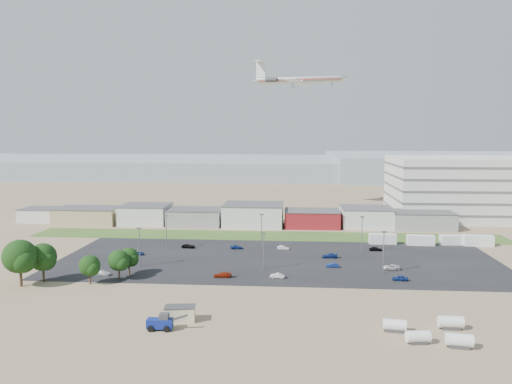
# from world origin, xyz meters

# --- Properties ---
(ground) EXTENTS (700.00, 700.00, 0.00)m
(ground) POSITION_xyz_m (0.00, 0.00, 0.00)
(ground) COLOR #7F6C51
(ground) RESTS_ON ground
(parking_lot) EXTENTS (120.00, 50.00, 0.01)m
(parking_lot) POSITION_xyz_m (5.00, 20.00, 0.01)
(parking_lot) COLOR black
(parking_lot) RESTS_ON ground
(grass_strip) EXTENTS (160.00, 16.00, 0.02)m
(grass_strip) POSITION_xyz_m (0.00, 52.00, 0.01)
(grass_strip) COLOR #33551F
(grass_strip) RESTS_ON ground
(hills_backdrop) EXTENTS (700.00, 200.00, 9.00)m
(hills_backdrop) POSITION_xyz_m (40.00, 315.00, 4.50)
(hills_backdrop) COLOR gray
(hills_backdrop) RESTS_ON ground
(building_row) EXTENTS (170.00, 20.00, 8.00)m
(building_row) POSITION_xyz_m (-17.00, 71.00, 4.00)
(building_row) COLOR silver
(building_row) RESTS_ON ground
(parking_garage) EXTENTS (80.00, 40.00, 25.00)m
(parking_garage) POSITION_xyz_m (90.00, 95.00, 12.50)
(parking_garage) COLOR silver
(parking_garage) RESTS_ON ground
(portable_shed) EXTENTS (5.99, 3.64, 2.85)m
(portable_shed) POSITION_xyz_m (-11.39, -27.14, 1.43)
(portable_shed) COLOR beige
(portable_shed) RESTS_ON ground
(telehandler) EXTENTS (7.32, 2.65, 3.02)m
(telehandler) POSITION_xyz_m (-13.99, -31.54, 1.51)
(telehandler) COLOR navy
(telehandler) RESTS_ON ground
(storage_tank_nw) EXTENTS (4.18, 2.47, 2.38)m
(storage_tank_nw) POSITION_xyz_m (27.15, -29.05, 1.19)
(storage_tank_nw) COLOR silver
(storage_tank_nw) RESTS_ON ground
(storage_tank_ne) EXTENTS (4.29, 2.19, 2.55)m
(storage_tank_ne) POSITION_xyz_m (37.27, -27.07, 1.28)
(storage_tank_ne) COLOR silver
(storage_tank_ne) RESTS_ON ground
(storage_tank_sw) EXTENTS (4.07, 2.38, 2.32)m
(storage_tank_sw) POSITION_xyz_m (30.00, -33.81, 1.16)
(storage_tank_sw) COLOR silver
(storage_tank_sw) RESTS_ON ground
(storage_tank_se) EXTENTS (4.45, 2.64, 2.52)m
(storage_tank_se) POSITION_xyz_m (36.26, -34.97, 1.26)
(storage_tank_se) COLOR silver
(storage_tank_se) RESTS_ON ground
(box_trailer_a) EXTENTS (8.44, 2.96, 3.13)m
(box_trailer_a) POSITION_xyz_m (37.23, 42.30, 1.56)
(box_trailer_a) COLOR silver
(box_trailer_a) RESTS_ON ground
(box_trailer_b) EXTENTS (8.40, 2.93, 3.12)m
(box_trailer_b) POSITION_xyz_m (48.68, 41.25, 1.56)
(box_trailer_b) COLOR silver
(box_trailer_b) RESTS_ON ground
(box_trailer_c) EXTENTS (8.18, 3.07, 3.01)m
(box_trailer_c) POSITION_xyz_m (58.98, 42.73, 1.50)
(box_trailer_c) COLOR silver
(box_trailer_c) RESTS_ON ground
(box_trailer_d) EXTENTS (8.89, 3.20, 3.28)m
(box_trailer_d) POSITION_xyz_m (66.28, 41.66, 1.64)
(box_trailer_d) COLOR silver
(box_trailer_d) RESTS_ON ground
(tree_far_left) EXTENTS (8.11, 8.11, 12.17)m
(tree_far_left) POSITION_xyz_m (-52.21, -9.12, 6.09)
(tree_far_left) COLOR black
(tree_far_left) RESTS_ON ground
(tree_left) EXTENTS (6.87, 6.87, 10.31)m
(tree_left) POSITION_xyz_m (-49.00, -5.09, 5.16)
(tree_left) COLOR black
(tree_left) RESTS_ON ground
(tree_mid) EXTENTS (5.13, 5.13, 7.69)m
(tree_mid) POSITION_xyz_m (-37.32, -6.19, 3.84)
(tree_mid) COLOR black
(tree_mid) RESTS_ON ground
(tree_right) EXTENTS (5.37, 5.37, 8.05)m
(tree_right) POSITION_xyz_m (-31.98, -1.87, 4.03)
(tree_right) COLOR black
(tree_right) RESTS_ON ground
(tree_near) EXTENTS (5.09, 5.09, 7.63)m
(tree_near) POSITION_xyz_m (-30.96, 2.22, 3.81)
(tree_near) COLOR black
(tree_near) RESTS_ON ground
(lightpole_front_l) EXTENTS (1.20, 0.50, 10.21)m
(lightpole_front_l) POSITION_xyz_m (-30.65, 9.80, 5.10)
(lightpole_front_l) COLOR slate
(lightpole_front_l) RESTS_ON ground
(lightpole_front_m) EXTENTS (1.11, 0.46, 9.47)m
(lightpole_front_m) POSITION_xyz_m (1.81, 9.50, 4.74)
(lightpole_front_m) COLOR slate
(lightpole_front_m) RESTS_ON ground
(lightpole_front_r) EXTENTS (1.24, 0.52, 10.54)m
(lightpole_front_r) POSITION_xyz_m (31.54, 8.25, 5.27)
(lightpole_front_r) COLOR slate
(lightpole_front_r) RESTS_ON ground
(lightpole_back_l) EXTENTS (1.20, 0.50, 10.19)m
(lightpole_back_l) POSITION_xyz_m (-28.80, 29.99, 5.09)
(lightpole_back_l) COLOR slate
(lightpole_back_l) RESTS_ON ground
(lightpole_back_m) EXTENTS (1.26, 0.53, 10.72)m
(lightpole_back_m) POSITION_xyz_m (-0.25, 31.71, 5.36)
(lightpole_back_m) COLOR slate
(lightpole_back_m) RESTS_ON ground
(lightpole_back_r) EXTENTS (1.26, 0.52, 10.67)m
(lightpole_back_r) POSITION_xyz_m (29.09, 29.85, 5.34)
(lightpole_back_r) COLOR slate
(lightpole_back_r) RESTS_ON ground
(airliner) EXTENTS (50.79, 39.80, 13.37)m
(airliner) POSITION_xyz_m (11.26, 110.46, 58.35)
(airliner) COLOR silver
(parked_car_0) EXTENTS (4.50, 2.18, 1.23)m
(parked_car_0) POSITION_xyz_m (34.24, 11.85, 0.62)
(parked_car_0) COLOR silver
(parked_car_0) RESTS_ON ground
(parked_car_1) EXTENTS (3.47, 1.36, 1.12)m
(parked_car_1) POSITION_xyz_m (19.50, 12.81, 0.56)
(parked_car_1) COLOR navy
(parked_car_1) RESTS_ON ground
(parked_car_2) EXTENTS (3.76, 1.80, 1.24)m
(parked_car_2) POSITION_xyz_m (34.48, 2.19, 0.62)
(parked_car_2) COLOR navy
(parked_car_2) RESTS_ON ground
(parked_car_3) EXTENTS (4.39, 1.85, 1.27)m
(parked_car_3) POSITION_xyz_m (-7.69, 1.63, 0.63)
(parked_car_3) COLOR maroon
(parked_car_3) RESTS_ON ground
(parked_car_5) EXTENTS (3.24, 1.32, 1.10)m
(parked_car_5) POSITION_xyz_m (-34.94, 21.70, 0.55)
(parked_car_5) COLOR navy
(parked_car_5) RESTS_ON ground
(parked_car_6) EXTENTS (3.84, 1.82, 1.08)m
(parked_car_6) POSITION_xyz_m (-7.80, 31.63, 0.54)
(parked_car_6) COLOR navy
(parked_car_6) RESTS_ON ground
(parked_car_8) EXTENTS (3.73, 1.51, 1.27)m
(parked_car_8) POSITION_xyz_m (33.56, 32.38, 0.63)
(parked_car_8) COLOR black
(parked_car_8) RESTS_ON ground
(parked_car_9) EXTENTS (4.27, 2.32, 1.14)m
(parked_car_9) POSITION_xyz_m (-22.53, 31.74, 0.57)
(parked_car_9) COLOR black
(parked_car_9) RESTS_ON ground
(parked_car_10) EXTENTS (4.12, 1.95, 1.16)m
(parked_car_10) POSITION_xyz_m (-37.14, 1.07, 0.58)
(parked_car_10) COLOR silver
(parked_car_10) RESTS_ON ground
(parked_car_11) EXTENTS (3.61, 1.29, 1.18)m
(parked_car_11) POSITION_xyz_m (6.26, 31.85, 0.59)
(parked_car_11) COLOR silver
(parked_car_11) RESTS_ON ground
(parked_car_12) EXTENTS (4.40, 1.89, 1.26)m
(parked_car_12) POSITION_xyz_m (19.41, 22.78, 0.63)
(parked_car_12) COLOR navy
(parked_car_12) RESTS_ON ground
(parked_car_13) EXTENTS (3.66, 1.62, 1.17)m
(parked_car_13) POSITION_xyz_m (5.53, 2.05, 0.58)
(parked_car_13) COLOR silver
(parked_car_13) RESTS_ON ground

